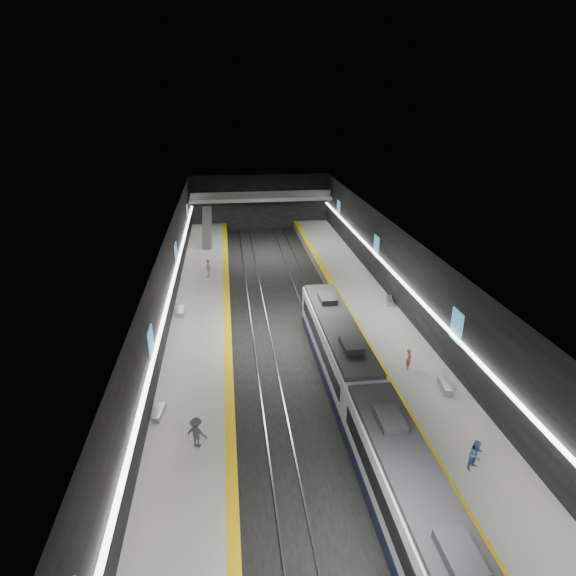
{
  "coord_description": "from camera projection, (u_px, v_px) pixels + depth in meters",
  "views": [
    {
      "loc": [
        -4.91,
        -34.98,
        18.9
      ],
      "look_at": [
        0.37,
        5.73,
        2.2
      ],
      "focal_mm": 30.0,
      "sensor_mm": 36.0,
      "label": 1
    }
  ],
  "objects": [
    {
      "name": "tactile_strip_right",
      "position": [
        355.0,
        324.0,
        40.09
      ],
      "size": [
        0.6,
        70.0,
        0.02
      ],
      "primitive_type": "cube",
      "color": "yellow",
      "rests_on": "platform_right"
    },
    {
      "name": "wall_left",
      "position": [
        165.0,
        301.0,
        37.14
      ],
      "size": [
        0.04,
        70.0,
        8.0
      ],
      "primitive_type": "cube",
      "color": "black",
      "rests_on": "ground"
    },
    {
      "name": "passenger_left_b",
      "position": [
        197.0,
        433.0,
        25.92
      ],
      "size": [
        1.33,
        1.09,
        1.8
      ],
      "primitive_type": "imported",
      "rotation": [
        0.0,
        0.0,
        2.71
      ],
      "color": "#3A3940",
      "rests_on": "platform_left"
    },
    {
      "name": "ceiling",
      "position": [
        293.0,
        246.0,
        36.83
      ],
      "size": [
        20.0,
        70.0,
        0.04
      ],
      "primitive_type": "cube",
      "rotation": [
        3.14,
        0.0,
        0.0
      ],
      "color": "beige",
      "rests_on": "wall_left"
    },
    {
      "name": "passenger_left_a",
      "position": [
        208.0,
        268.0,
        49.93
      ],
      "size": [
        0.65,
        1.21,
        1.97
      ],
      "primitive_type": "imported",
      "rotation": [
        0.0,
        0.0,
        -1.42
      ],
      "color": "silver",
      "rests_on": "platform_left"
    },
    {
      "name": "wall_back",
      "position": [
        260.0,
        202.0,
        70.48
      ],
      "size": [
        20.0,
        0.04,
        8.0
      ],
      "primitive_type": "cube",
      "color": "black",
      "rests_on": "ground"
    },
    {
      "name": "rails",
      "position": [
        292.0,
        338.0,
        39.82
      ],
      "size": [
        6.52,
        70.0,
        0.12
      ],
      "color": "gray",
      "rests_on": "ground"
    },
    {
      "name": "bench_left_far",
      "position": [
        181.0,
        311.0,
        41.87
      ],
      "size": [
        0.53,
        1.89,
        0.46
      ],
      "primitive_type": "cube",
      "rotation": [
        0.0,
        0.0,
        -0.0
      ],
      "color": "#99999E",
      "rests_on": "platform_left"
    },
    {
      "name": "escalator",
      "position": [
        207.0,
        227.0,
        61.74
      ],
      "size": [
        1.2,
        7.5,
        3.92
      ],
      "primitive_type": "cube",
      "rotation": [
        0.44,
        0.0,
        0.0
      ],
      "color": "#99999E",
      "rests_on": "platform_left"
    },
    {
      "name": "ground",
      "position": [
        292.0,
        339.0,
        39.84
      ],
      "size": [
        70.0,
        70.0,
        0.0
      ],
      "primitive_type": "plane",
      "color": "black",
      "rests_on": "ground"
    },
    {
      "name": "mezzanine_bridge",
      "position": [
        261.0,
        198.0,
        68.19
      ],
      "size": [
        20.0,
        3.0,
        1.5
      ],
      "color": "gray",
      "rests_on": "wall_left"
    },
    {
      "name": "bench_right_near",
      "position": [
        445.0,
        386.0,
        31.25
      ],
      "size": [
        0.75,
        1.88,
        0.45
      ],
      "primitive_type": "cube",
      "rotation": [
        0.0,
        0.0,
        -0.14
      ],
      "color": "#99999E",
      "rests_on": "platform_right"
    },
    {
      "name": "tile_surface_left",
      "position": [
        200.0,
        333.0,
        38.57
      ],
      "size": [
        5.0,
        70.0,
        0.02
      ],
      "primitive_type": "cube",
      "color": "#B2B2AD",
      "rests_on": "platform_left"
    },
    {
      "name": "bench_right_far",
      "position": [
        390.0,
        301.0,
        43.97
      ],
      "size": [
        0.93,
        1.91,
        0.45
      ],
      "primitive_type": "cube",
      "rotation": [
        0.0,
        0.0,
        -0.24
      ],
      "color": "#99999E",
      "rests_on": "platform_right"
    },
    {
      "name": "tactile_strip_left",
      "position": [
        228.0,
        331.0,
        38.83
      ],
      "size": [
        0.6,
        70.0,
        0.02
      ],
      "primitive_type": "cube",
      "color": "yellow",
      "rests_on": "platform_left"
    },
    {
      "name": "wall_right",
      "position": [
        413.0,
        288.0,
        39.52
      ],
      "size": [
        0.04,
        70.0,
        8.0
      ],
      "primitive_type": "cube",
      "color": "black",
      "rests_on": "ground"
    },
    {
      "name": "tile_surface_right",
      "position": [
        381.0,
        322.0,
        40.35
      ],
      "size": [
        5.0,
        70.0,
        0.02
      ],
      "primitive_type": "cube",
      "color": "#B2B2AD",
      "rests_on": "platform_right"
    },
    {
      "name": "cove_light_right",
      "position": [
        410.0,
        290.0,
        39.58
      ],
      "size": [
        0.25,
        68.6,
        0.12
      ],
      "primitive_type": "cube",
      "color": "white",
      "rests_on": "wall_right"
    },
    {
      "name": "platform_left",
      "position": [
        200.0,
        339.0,
        38.76
      ],
      "size": [
        5.0,
        70.0,
        1.0
      ],
      "primitive_type": "cube",
      "color": "slate",
      "rests_on": "ground"
    },
    {
      "name": "cove_light_left",
      "position": [
        167.0,
        303.0,
        37.24
      ],
      "size": [
        0.25,
        68.6,
        0.12
      ],
      "primitive_type": "cube",
      "color": "white",
      "rests_on": "wall_left"
    },
    {
      "name": "passenger_right_a",
      "position": [
        409.0,
        359.0,
        33.24
      ],
      "size": [
        0.57,
        0.68,
        1.6
      ],
      "primitive_type": "imported",
      "rotation": [
        0.0,
        0.0,
        1.2
      ],
      "color": "#C8604A",
      "rests_on": "platform_right"
    },
    {
      "name": "ad_posters",
      "position": [
        291.0,
        284.0,
        39.06
      ],
      "size": [
        19.94,
        53.5,
        2.2
      ],
      "color": "#4294C8",
      "rests_on": "wall_left"
    },
    {
      "name": "platform_right",
      "position": [
        380.0,
        328.0,
        40.55
      ],
      "size": [
        5.0,
        70.0,
        1.0
      ],
      "primitive_type": "cube",
      "color": "slate",
      "rests_on": "ground"
    },
    {
      "name": "bench_left_near",
      "position": [
        159.0,
        413.0,
        28.65
      ],
      "size": [
        0.69,
        1.65,
        0.39
      ],
      "primitive_type": "cube",
      "rotation": [
        0.0,
        0.0,
        -0.16
      ],
      "color": "#99999E",
      "rests_on": "platform_left"
    },
    {
      "name": "train",
      "position": [
        366.0,
        406.0,
        27.61
      ],
      "size": [
        2.69,
        30.04,
        3.6
      ],
      "color": "#0F1337",
      "rests_on": "ground"
    },
    {
      "name": "passenger_right_b",
      "position": [
        476.0,
        455.0,
        24.41
      ],
      "size": [
        1.0,
        0.91,
        1.68
      ],
      "primitive_type": "imported",
      "rotation": [
        0.0,
        0.0,
        0.41
      ],
      "color": "#4A6CA2",
      "rests_on": "platform_right"
    }
  ]
}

